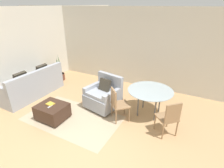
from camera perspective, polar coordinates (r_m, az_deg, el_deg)
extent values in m
plane|color=tan|center=(4.08, -11.21, -19.39)|extent=(20.00, 20.00, 0.00)
cube|color=beige|center=(6.35, 8.98, 11.35)|extent=(12.00, 0.06, 2.75)
cube|color=beige|center=(6.70, -27.51, 9.58)|extent=(0.06, 12.00, 2.75)
cube|color=tan|center=(4.92, -12.72, -10.78)|extent=(2.52, 1.47, 0.00)
cube|color=brown|center=(4.61, -17.22, -14.09)|extent=(2.47, 0.05, 0.00)
cube|color=brown|center=(4.71, -15.64, -12.94)|extent=(2.47, 0.05, 0.00)
cube|color=brown|center=(4.81, -14.14, -11.83)|extent=(2.47, 0.05, 0.00)
cube|color=brown|center=(4.92, -12.72, -10.76)|extent=(2.47, 0.05, 0.00)
cube|color=brown|center=(5.03, -11.37, -9.72)|extent=(2.47, 0.05, 0.00)
cube|color=brown|center=(5.15, -10.09, -8.74)|extent=(2.47, 0.05, 0.00)
cube|color=brown|center=(5.27, -8.87, -7.79)|extent=(2.47, 0.05, 0.00)
cube|color=#999EA8|center=(6.46, -24.90, -1.31)|extent=(0.94, 2.07, 0.45)
cube|color=#999EA8|center=(5.99, -23.30, 1.84)|extent=(0.14, 2.07, 0.47)
cube|color=#999EA8|center=(6.90, -19.21, 4.46)|extent=(0.86, 0.12, 0.26)
cube|color=#999EA8|center=(5.87, -32.80, -1.80)|extent=(0.86, 0.12, 0.26)
cube|color=#383328|center=(6.47, -22.02, 4.13)|extent=(0.19, 0.40, 0.41)
cube|color=#383328|center=(6.01, -27.83, 1.52)|extent=(0.19, 0.40, 0.41)
cube|color=#999EA8|center=(5.14, -3.05, -5.19)|extent=(1.00, 0.97, 0.39)
cube|color=#999EA8|center=(5.00, -3.37, -2.91)|extent=(0.75, 0.81, 0.10)
cube|color=#999EA8|center=(5.17, -0.58, 0.61)|extent=(0.87, 0.28, 0.51)
cube|color=#999EA8|center=(5.23, -6.15, -1.09)|extent=(0.26, 0.76, 0.20)
cube|color=#999EA8|center=(4.78, 0.19, -3.55)|extent=(0.26, 0.76, 0.20)
cylinder|color=brown|center=(5.27, -8.28, -7.44)|extent=(0.05, 0.05, 0.06)
cylinder|color=brown|center=(4.85, -2.49, -10.30)|extent=(0.05, 0.05, 0.06)
cylinder|color=brown|center=(5.66, -3.42, -4.74)|extent=(0.05, 0.05, 0.06)
cylinder|color=brown|center=(5.28, 2.28, -7.12)|extent=(0.05, 0.05, 0.06)
cube|color=#383328|center=(5.00, -2.38, -0.27)|extent=(0.38, 0.26, 0.36)
cube|color=#382319|center=(4.93, -18.88, -8.42)|extent=(0.74, 0.63, 0.38)
cylinder|color=black|center=(5.12, -23.25, -10.66)|extent=(0.04, 0.04, 0.04)
cylinder|color=black|center=(4.70, -18.07, -13.20)|extent=(0.04, 0.04, 0.04)
cylinder|color=black|center=(5.39, -18.96, -7.99)|extent=(0.04, 0.04, 0.04)
cylinder|color=black|center=(4.99, -13.74, -10.09)|extent=(0.04, 0.04, 0.04)
cube|color=gold|center=(4.88, -19.50, -6.11)|extent=(0.21, 0.17, 0.02)
cube|color=#B7B7BC|center=(4.77, -19.57, -6.92)|extent=(0.05, 0.14, 0.01)
cylinder|color=brown|center=(7.38, -16.55, 2.33)|extent=(0.37, 0.37, 0.25)
cylinder|color=black|center=(7.34, -16.65, 3.18)|extent=(0.34, 0.34, 0.02)
cone|color=#286033|center=(7.17, -16.78, 6.24)|extent=(0.05, 0.12, 0.83)
cone|color=#286033|center=(7.22, -16.75, 6.02)|extent=(0.12, 0.13, 0.74)
cone|color=#286033|center=(7.28, -16.72, 5.47)|extent=(0.09, 0.05, 0.57)
cone|color=#286033|center=(7.28, -16.91, 5.68)|extent=(0.11, 0.09, 0.63)
cone|color=#286033|center=(7.31, -17.47, 5.73)|extent=(0.05, 0.09, 0.64)
cone|color=#286033|center=(7.24, -17.50, 5.76)|extent=(0.11, 0.13, 0.69)
cone|color=#286033|center=(7.21, -17.19, 5.60)|extent=(0.10, 0.05, 0.66)
cone|color=#286033|center=(7.21, -16.93, 5.40)|extent=(0.07, 0.07, 0.61)
cylinder|color=#99A8AD|center=(4.72, 12.43, -2.05)|extent=(1.20, 1.20, 0.01)
cylinder|color=#59595B|center=(4.76, 8.52, -6.56)|extent=(0.04, 0.04, 0.72)
cylinder|color=#59595B|center=(4.66, 13.96, -7.84)|extent=(0.04, 0.04, 0.72)
cylinder|color=#59595B|center=(5.15, 10.32, -4.14)|extent=(0.04, 0.04, 0.72)
cylinder|color=#59595B|center=(5.05, 15.35, -5.26)|extent=(0.04, 0.04, 0.72)
cube|color=#93704C|center=(4.55, 2.81, -6.81)|extent=(0.59, 0.59, 0.03)
cube|color=#93704C|center=(4.38, 0.53, -4.52)|extent=(0.29, 0.29, 0.45)
cylinder|color=#93704C|center=(4.59, 5.67, -9.96)|extent=(0.03, 0.03, 0.42)
cylinder|color=#93704C|center=(4.87, 4.06, -7.67)|extent=(0.03, 0.03, 0.42)
cylinder|color=#93704C|center=(4.48, 1.33, -10.77)|extent=(0.03, 0.03, 0.42)
cylinder|color=#93704C|center=(4.77, -0.04, -8.37)|extent=(0.03, 0.03, 0.42)
cube|color=#93704C|center=(4.27, 17.43, -10.37)|extent=(0.59, 0.59, 0.03)
cube|color=#93704C|center=(4.02, 19.35, -8.99)|extent=(0.29, 0.29, 0.45)
cylinder|color=#93704C|center=(4.61, 17.74, -11.01)|extent=(0.03, 0.03, 0.42)
cylinder|color=#93704C|center=(4.44, 13.80, -12.02)|extent=(0.03, 0.03, 0.42)
cylinder|color=#93704C|center=(4.39, 20.38, -13.50)|extent=(0.03, 0.03, 0.42)
cylinder|color=#93704C|center=(4.20, 16.29, -14.72)|extent=(0.03, 0.03, 0.42)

